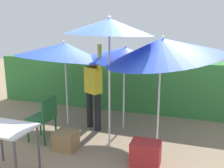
# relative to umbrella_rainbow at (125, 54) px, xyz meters

# --- Properties ---
(ground_plane) EXTENTS (24.00, 24.00, 0.00)m
(ground_plane) POSITION_rel_umbrella_rainbow_xyz_m (-0.13, -0.77, -1.66)
(ground_plane) COLOR #9E8466
(hedge_row) EXTENTS (8.00, 0.70, 1.36)m
(hedge_row) POSITION_rel_umbrella_rainbow_xyz_m (-0.13, 1.39, -0.98)
(hedge_row) COLOR #38843D
(hedge_row) RESTS_ON ground_plane
(umbrella_rainbow) EXTENTS (1.55, 1.54, 1.94)m
(umbrella_rainbow) POSITION_rel_umbrella_rainbow_xyz_m (0.00, 0.00, 0.00)
(umbrella_rainbow) COLOR silver
(umbrella_rainbow) RESTS_ON ground_plane
(umbrella_orange) EXTENTS (2.13, 2.12, 2.06)m
(umbrella_orange) POSITION_rel_umbrella_rainbow_xyz_m (-1.32, -0.19, 0.03)
(umbrella_orange) COLOR silver
(umbrella_orange) RESTS_ON ground_plane
(umbrella_yellow) EXTENTS (2.10, 2.07, 2.23)m
(umbrella_yellow) POSITION_rel_umbrella_rainbow_xyz_m (0.84, -0.62, 0.18)
(umbrella_yellow) COLOR silver
(umbrella_yellow) RESTS_ON ground_plane
(umbrella_navy) EXTENTS (1.56, 1.55, 2.39)m
(umbrella_navy) POSITION_rel_umbrella_rainbow_xyz_m (-0.02, -0.93, 0.54)
(umbrella_navy) COLOR silver
(umbrella_navy) RESTS_ON ground_plane
(person_vendor) EXTENTS (0.52, 0.37, 1.88)m
(person_vendor) POSITION_rel_umbrella_rainbow_xyz_m (-0.63, -0.24, -0.73)
(person_vendor) COLOR black
(person_vendor) RESTS_ON ground_plane
(chair_plastic) EXTENTS (0.46, 0.46, 0.89)m
(chair_plastic) POSITION_rel_umbrella_rainbow_xyz_m (-1.30, -1.12, -1.15)
(chair_plastic) COLOR #236633
(chair_plastic) RESTS_ON ground_plane
(cooler_box) EXTENTS (0.47, 0.34, 0.40)m
(cooler_box) POSITION_rel_umbrella_rainbow_xyz_m (0.75, -1.36, -1.46)
(cooler_box) COLOR red
(cooler_box) RESTS_ON ground_plane
(crate_cardboard) EXTENTS (0.38, 0.38, 0.34)m
(crate_cardboard) POSITION_rel_umbrella_rainbow_xyz_m (-0.75, -1.29, -1.49)
(crate_cardboard) COLOR #9E7A4C
(crate_cardboard) RESTS_ON ground_plane
(folding_table) EXTENTS (0.80, 0.60, 0.75)m
(folding_table) POSITION_rel_umbrella_rainbow_xyz_m (-1.19, -2.27, -1.00)
(folding_table) COLOR #4C4C51
(folding_table) RESTS_ON ground_plane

